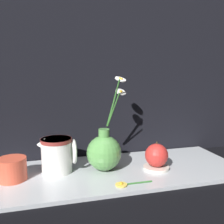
% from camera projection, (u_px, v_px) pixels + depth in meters
% --- Properties ---
extents(ground_plane, '(6.00, 6.00, 0.00)m').
position_uv_depth(ground_plane, '(115.00, 173.00, 0.87)').
color(ground_plane, black).
extents(shelf, '(0.90, 0.34, 0.01)m').
position_uv_depth(shelf, '(115.00, 171.00, 0.87)').
color(shelf, '#B2B7BC').
rests_on(shelf, ground_plane).
extents(backdrop_wall, '(1.40, 0.02, 1.10)m').
position_uv_depth(backdrop_wall, '(102.00, 20.00, 0.96)').
color(backdrop_wall, black).
rests_on(backdrop_wall, ground_plane).
extents(vase_with_flowers, '(0.15, 0.12, 0.32)m').
position_uv_depth(vase_with_flowers, '(104.00, 151.00, 0.87)').
color(vase_with_flowers, '#59994C').
rests_on(vase_with_flowers, shelf).
extents(yellow_mug, '(0.10, 0.09, 0.07)m').
position_uv_depth(yellow_mug, '(11.00, 169.00, 0.79)').
color(yellow_mug, '#DB5138').
rests_on(yellow_mug, shelf).
extents(ceramic_pitcher, '(0.13, 0.10, 0.13)m').
position_uv_depth(ceramic_pitcher, '(58.00, 154.00, 0.85)').
color(ceramic_pitcher, white).
rests_on(ceramic_pitcher, shelf).
extents(saucer_plate, '(0.09, 0.09, 0.01)m').
position_uv_depth(saucer_plate, '(156.00, 168.00, 0.88)').
color(saucer_plate, silver).
rests_on(saucer_plate, shelf).
extents(orange_fruit, '(0.08, 0.08, 0.09)m').
position_uv_depth(orange_fruit, '(157.00, 155.00, 0.87)').
color(orange_fruit, red).
rests_on(orange_fruit, saucer_plate).
extents(loose_daisy, '(0.12, 0.04, 0.01)m').
position_uv_depth(loose_daisy, '(126.00, 184.00, 0.75)').
color(loose_daisy, '#336B2D').
rests_on(loose_daisy, shelf).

